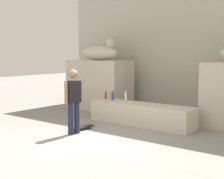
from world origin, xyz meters
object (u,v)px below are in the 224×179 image
at_px(skateboard, 82,128).
at_px(bottle_red, 106,95).
at_px(bottle_blue, 113,96).
at_px(skater, 73,99).
at_px(bottle_clear, 126,97).
at_px(statue_reclining_left, 100,52).

relative_size(skateboard, bottle_red, 2.81).
bearing_deg(bottle_blue, skater, -80.78).
relative_size(skater, bottle_clear, 5.23).
bearing_deg(bottle_red, statue_reclining_left, 136.39).
height_order(statue_reclining_left, skateboard, statue_reclining_left).
bearing_deg(bottle_blue, bottle_red, 168.82).
bearing_deg(skateboard, bottle_blue, 12.26).
xyz_separation_m(skateboard, bottle_red, (-0.54, 1.72, 0.66)).
height_order(statue_reclining_left, bottle_clear, statue_reclining_left).
relative_size(statue_reclining_left, skater, 0.97).
bearing_deg(skateboard, bottle_clear, -3.28).
relative_size(skateboard, bottle_blue, 2.62).
distance_m(statue_reclining_left, bottle_clear, 2.54).
height_order(statue_reclining_left, bottle_blue, statue_reclining_left).
bearing_deg(statue_reclining_left, bottle_blue, -35.54).
distance_m(statue_reclining_left, skater, 3.83).
distance_m(skateboard, bottle_red, 1.92).
relative_size(skater, bottle_red, 5.76).
xyz_separation_m(statue_reclining_left, bottle_clear, (1.88, -1.03, -1.36)).
distance_m(skateboard, bottle_blue, 1.80).
bearing_deg(skateboard, bottle_red, 22.41).
height_order(skateboard, bottle_blue, bottle_blue).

